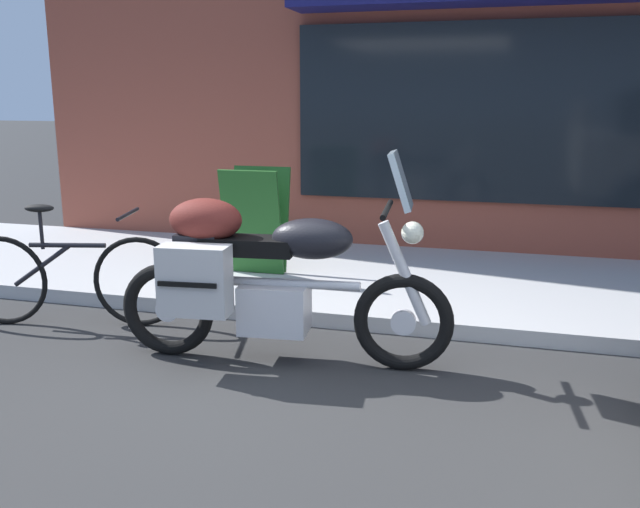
{
  "coord_description": "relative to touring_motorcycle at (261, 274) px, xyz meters",
  "views": [
    {
      "loc": [
        1.39,
        -3.37,
        1.71
      ],
      "look_at": [
        0.2,
        0.87,
        0.7
      ],
      "focal_mm": 38.38,
      "sensor_mm": 36.0,
      "label": 1
    }
  ],
  "objects": [
    {
      "name": "ground_plane",
      "position": [
        0.12,
        -0.62,
        -0.6
      ],
      "size": [
        80.0,
        80.0,
        0.0
      ],
      "primitive_type": "plane",
      "color": "#2D2D2D"
    },
    {
      "name": "parked_bicycle",
      "position": [
        -1.67,
        0.32,
        -0.22
      ],
      "size": [
        1.7,
        0.58,
        0.94
      ],
      "color": "black",
      "rests_on": "ground_plane"
    },
    {
      "name": "touring_motorcycle",
      "position": [
        0.0,
        0.0,
        0.0
      ],
      "size": [
        2.21,
        0.8,
        1.4
      ],
      "color": "black",
      "rests_on": "ground_plane"
    },
    {
      "name": "sandwich_board_sign",
      "position": [
        -0.72,
        1.8,
        0.0
      ],
      "size": [
        0.55,
        0.42,
        0.96
      ],
      "color": "#1E511E",
      "rests_on": "sidewalk_curb"
    }
  ]
}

